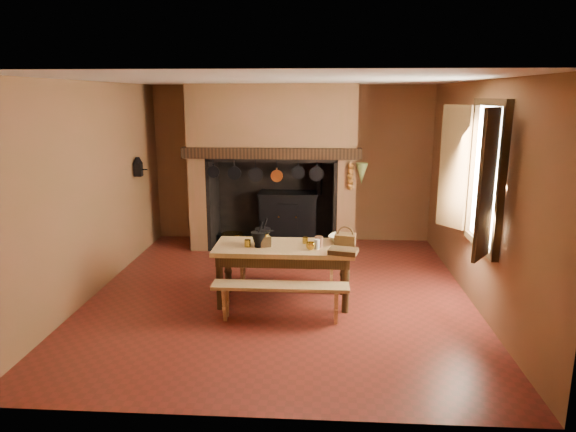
% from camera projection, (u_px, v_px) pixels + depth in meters
% --- Properties ---
extents(floor, '(5.50, 5.50, 0.00)m').
position_uv_depth(floor, '(281.00, 293.00, 6.94)').
color(floor, '#5E1E16').
rests_on(floor, ground).
extents(ceiling, '(5.50, 5.50, 0.00)m').
position_uv_depth(ceiling, '(280.00, 80.00, 6.30)').
color(ceiling, silver).
rests_on(ceiling, back_wall).
extents(back_wall, '(5.00, 0.02, 2.80)m').
position_uv_depth(back_wall, '(292.00, 164.00, 9.29)').
color(back_wall, brown).
rests_on(back_wall, floor).
extents(wall_left, '(0.02, 5.50, 2.80)m').
position_uv_depth(wall_left, '(92.00, 190.00, 6.77)').
color(wall_left, brown).
rests_on(wall_left, floor).
extents(wall_right, '(0.02, 5.50, 2.80)m').
position_uv_depth(wall_right, '(478.00, 194.00, 6.47)').
color(wall_right, brown).
rests_on(wall_right, floor).
extents(wall_front, '(5.00, 0.02, 2.80)m').
position_uv_depth(wall_front, '(253.00, 257.00, 3.95)').
color(wall_front, brown).
rests_on(wall_front, floor).
extents(chimney_breast, '(2.95, 0.96, 2.80)m').
position_uv_depth(chimney_breast, '(273.00, 143.00, 8.79)').
color(chimney_breast, brown).
rests_on(chimney_breast, floor).
extents(iron_range, '(1.12, 0.55, 1.60)m').
position_uv_depth(iron_range, '(289.00, 217.00, 9.21)').
color(iron_range, black).
rests_on(iron_range, floor).
extents(hearth_pans, '(0.51, 0.62, 0.20)m').
position_uv_depth(hearth_pans, '(232.00, 240.00, 9.14)').
color(hearth_pans, gold).
rests_on(hearth_pans, floor).
extents(hanging_pans, '(1.92, 0.29, 0.27)m').
position_uv_depth(hanging_pans, '(268.00, 174.00, 8.41)').
color(hanging_pans, black).
rests_on(hanging_pans, chimney_breast).
extents(onion_string, '(0.12, 0.10, 0.46)m').
position_uv_depth(onion_string, '(350.00, 177.00, 8.31)').
color(onion_string, '#9A4F1C').
rests_on(onion_string, chimney_breast).
extents(herb_bunch, '(0.20, 0.20, 0.35)m').
position_uv_depth(herb_bunch, '(362.00, 174.00, 8.29)').
color(herb_bunch, '#53602D').
rests_on(herb_bunch, chimney_breast).
extents(window, '(0.39, 1.75, 1.76)m').
position_uv_depth(window, '(477.00, 175.00, 6.02)').
color(window, white).
rests_on(window, wall_right).
extents(wall_coffee_mill, '(0.23, 0.16, 0.31)m').
position_uv_depth(wall_coffee_mill, '(138.00, 165.00, 8.25)').
color(wall_coffee_mill, black).
rests_on(wall_coffee_mill, wall_left).
extents(work_table, '(1.75, 0.78, 0.76)m').
position_uv_depth(work_table, '(284.00, 254.00, 6.53)').
color(work_table, tan).
rests_on(work_table, floor).
extents(bench_front, '(1.61, 0.28, 0.45)m').
position_uv_depth(bench_front, '(280.00, 294.00, 6.04)').
color(bench_front, tan).
rests_on(bench_front, floor).
extents(bench_back, '(1.54, 0.27, 0.43)m').
position_uv_depth(bench_back, '(287.00, 263.00, 7.19)').
color(bench_back, tan).
rests_on(bench_back, floor).
extents(mortar_large, '(0.20, 0.20, 0.35)m').
position_uv_depth(mortar_large, '(263.00, 235.00, 6.54)').
color(mortar_large, black).
rests_on(mortar_large, work_table).
extents(mortar_small, '(0.19, 0.19, 0.32)m').
position_uv_depth(mortar_small, '(259.00, 239.00, 6.42)').
color(mortar_small, black).
rests_on(mortar_small, work_table).
extents(coffee_grinder, '(0.20, 0.17, 0.21)m').
position_uv_depth(coffee_grinder, '(265.00, 240.00, 6.46)').
color(coffee_grinder, '#392512').
rests_on(coffee_grinder, work_table).
extents(brass_mug_a, '(0.08, 0.08, 0.09)m').
position_uv_depth(brass_mug_a, '(248.00, 243.00, 6.44)').
color(brass_mug_a, gold).
rests_on(brass_mug_a, work_table).
extents(brass_mug_b, '(0.10, 0.10, 0.08)m').
position_uv_depth(brass_mug_b, '(305.00, 240.00, 6.59)').
color(brass_mug_b, gold).
rests_on(brass_mug_b, work_table).
extents(mixing_bowl, '(0.43, 0.43, 0.08)m').
position_uv_depth(mixing_bowl, '(342.00, 238.00, 6.68)').
color(mixing_bowl, beige).
rests_on(mixing_bowl, work_table).
extents(stoneware_crock, '(0.11, 0.11, 0.13)m').
position_uv_depth(stoneware_crock, '(319.00, 242.00, 6.44)').
color(stoneware_crock, '#53301F').
rests_on(stoneware_crock, work_table).
extents(glass_jar, '(0.09, 0.09, 0.12)m').
position_uv_depth(glass_jar, '(317.00, 244.00, 6.34)').
color(glass_jar, beige).
rests_on(glass_jar, work_table).
extents(wicker_basket, '(0.28, 0.22, 0.25)m').
position_uv_depth(wicker_basket, '(345.00, 239.00, 6.50)').
color(wicker_basket, '#4B3416').
rests_on(wicker_basket, work_table).
extents(wooden_tray, '(0.39, 0.31, 0.06)m').
position_uv_depth(wooden_tray, '(343.00, 251.00, 6.17)').
color(wooden_tray, '#392512').
rests_on(wooden_tray, work_table).
extents(brass_cup, '(0.15, 0.15, 0.09)m').
position_uv_depth(brass_cup, '(311.00, 246.00, 6.32)').
color(brass_cup, gold).
rests_on(brass_cup, work_table).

